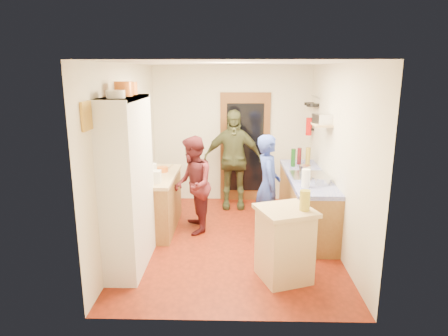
{
  "coord_description": "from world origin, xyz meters",
  "views": [
    {
      "loc": [
        0.03,
        -5.61,
        2.51
      ],
      "look_at": [
        -0.11,
        0.15,
        1.09
      ],
      "focal_mm": 32.0,
      "sensor_mm": 36.0,
      "label": 1
    }
  ],
  "objects_px": {
    "person_hob": "(270,186)",
    "person_back": "(234,160)",
    "right_counter_base": "(306,204)",
    "island_base": "(284,246)",
    "hutch_body": "(128,185)",
    "person_left": "(195,184)"
  },
  "relations": [
    {
      "from": "right_counter_base",
      "to": "island_base",
      "type": "height_order",
      "value": "island_base"
    },
    {
      "from": "hutch_body",
      "to": "person_hob",
      "type": "distance_m",
      "value": 2.19
    },
    {
      "from": "island_base",
      "to": "person_back",
      "type": "bearing_deg",
      "value": 103.37
    },
    {
      "from": "person_hob",
      "to": "hutch_body",
      "type": "bearing_deg",
      "value": 116.34
    },
    {
      "from": "person_hob",
      "to": "person_left",
      "type": "height_order",
      "value": "person_hob"
    },
    {
      "from": "right_counter_base",
      "to": "person_left",
      "type": "relative_size",
      "value": 1.44
    },
    {
      "from": "hutch_body",
      "to": "person_left",
      "type": "xyz_separation_m",
      "value": [
        0.72,
        1.18,
        -0.33
      ]
    },
    {
      "from": "right_counter_base",
      "to": "person_hob",
      "type": "bearing_deg",
      "value": -157.73
    },
    {
      "from": "hutch_body",
      "to": "right_counter_base",
      "type": "bearing_deg",
      "value": 27.47
    },
    {
      "from": "hutch_body",
      "to": "person_left",
      "type": "relative_size",
      "value": 1.44
    },
    {
      "from": "person_left",
      "to": "person_back",
      "type": "relative_size",
      "value": 0.84
    },
    {
      "from": "person_back",
      "to": "person_left",
      "type": "bearing_deg",
      "value": -118.14
    },
    {
      "from": "island_base",
      "to": "person_hob",
      "type": "bearing_deg",
      "value": 92.58
    },
    {
      "from": "right_counter_base",
      "to": "island_base",
      "type": "xyz_separation_m",
      "value": [
        -0.54,
        -1.62,
        0.01
      ]
    },
    {
      "from": "person_hob",
      "to": "person_back",
      "type": "bearing_deg",
      "value": 21.38
    },
    {
      "from": "hutch_body",
      "to": "person_hob",
      "type": "height_order",
      "value": "hutch_body"
    },
    {
      "from": "right_counter_base",
      "to": "island_base",
      "type": "relative_size",
      "value": 2.56
    },
    {
      "from": "person_hob",
      "to": "person_left",
      "type": "xyz_separation_m",
      "value": [
        -1.17,
        0.13,
        -0.02
      ]
    },
    {
      "from": "person_hob",
      "to": "person_back",
      "type": "height_order",
      "value": "person_back"
    },
    {
      "from": "island_base",
      "to": "person_back",
      "type": "distance_m",
      "value": 2.75
    },
    {
      "from": "right_counter_base",
      "to": "island_base",
      "type": "distance_m",
      "value": 1.71
    },
    {
      "from": "hutch_body",
      "to": "person_hob",
      "type": "relative_size",
      "value": 1.4
    }
  ]
}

